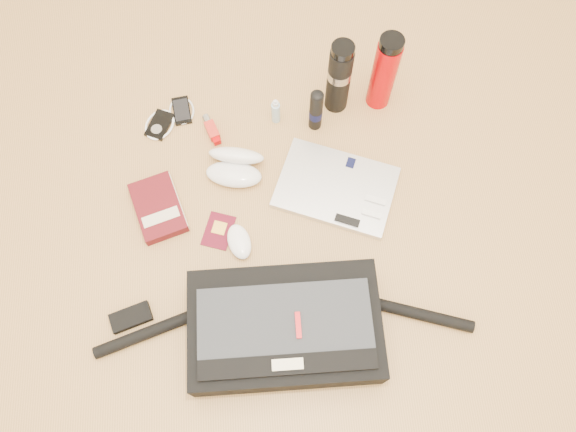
{
  "coord_description": "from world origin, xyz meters",
  "views": [
    {
      "loc": [
        -0.02,
        -0.54,
        1.56
      ],
      "look_at": [
        0.03,
        0.07,
        0.06
      ],
      "focal_mm": 35.0,
      "sensor_mm": 36.0,
      "label": 1
    }
  ],
  "objects_px": {
    "laptop": "(336,188)",
    "thermos_red": "(384,72)",
    "messenger_bag": "(284,328)",
    "thermos_black": "(339,77)",
    "book": "(159,208)"
  },
  "relations": [
    {
      "from": "messenger_bag",
      "to": "book",
      "type": "height_order",
      "value": "messenger_bag"
    },
    {
      "from": "messenger_bag",
      "to": "laptop",
      "type": "relative_size",
      "value": 2.54
    },
    {
      "from": "thermos_black",
      "to": "laptop",
      "type": "bearing_deg",
      "value": -96.28
    },
    {
      "from": "messenger_bag",
      "to": "thermos_black",
      "type": "height_order",
      "value": "thermos_black"
    },
    {
      "from": "laptop",
      "to": "thermos_red",
      "type": "bearing_deg",
      "value": 83.91
    },
    {
      "from": "book",
      "to": "thermos_red",
      "type": "relative_size",
      "value": 0.77
    },
    {
      "from": "laptop",
      "to": "thermos_red",
      "type": "relative_size",
      "value": 1.4
    },
    {
      "from": "book",
      "to": "thermos_black",
      "type": "xyz_separation_m",
      "value": [
        0.57,
        0.33,
        0.12
      ]
    },
    {
      "from": "book",
      "to": "thermos_red",
      "type": "bearing_deg",
      "value": 8.31
    },
    {
      "from": "messenger_bag",
      "to": "thermos_red",
      "type": "height_order",
      "value": "thermos_red"
    },
    {
      "from": "laptop",
      "to": "book",
      "type": "relative_size",
      "value": 1.81
    },
    {
      "from": "messenger_bag",
      "to": "thermos_black",
      "type": "distance_m",
      "value": 0.77
    },
    {
      "from": "laptop",
      "to": "book",
      "type": "bearing_deg",
      "value": -154.71
    },
    {
      "from": "laptop",
      "to": "thermos_black",
      "type": "height_order",
      "value": "thermos_black"
    },
    {
      "from": "messenger_bag",
      "to": "book",
      "type": "xyz_separation_m",
      "value": [
        -0.34,
        0.4,
        -0.05
      ]
    }
  ]
}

